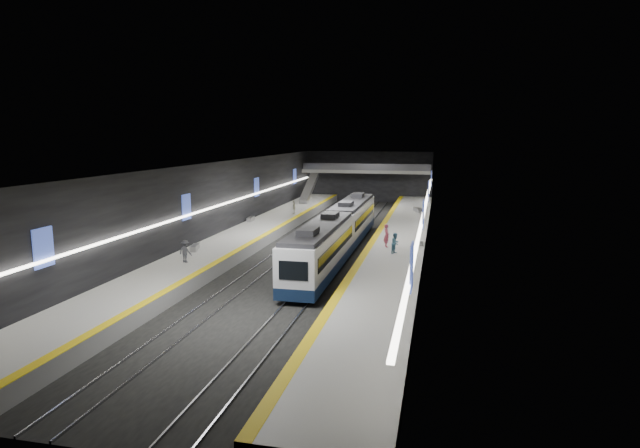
% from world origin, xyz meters
% --- Properties ---
extents(ground, '(70.00, 70.00, 0.00)m').
position_xyz_m(ground, '(0.00, 0.00, 0.00)').
color(ground, black).
rests_on(ground, ground).
extents(ceiling, '(20.00, 70.00, 0.04)m').
position_xyz_m(ceiling, '(0.00, 0.00, 8.00)').
color(ceiling, beige).
rests_on(ceiling, wall_left).
extents(wall_left, '(0.04, 70.00, 8.00)m').
position_xyz_m(wall_left, '(-10.00, 0.00, 4.00)').
color(wall_left, black).
rests_on(wall_left, ground).
extents(wall_right, '(0.04, 70.00, 8.00)m').
position_xyz_m(wall_right, '(10.00, 0.00, 4.00)').
color(wall_right, black).
rests_on(wall_right, ground).
extents(wall_back, '(20.00, 0.04, 8.00)m').
position_xyz_m(wall_back, '(0.00, 35.00, 4.00)').
color(wall_back, black).
rests_on(wall_back, ground).
extents(wall_front, '(20.00, 0.04, 8.00)m').
position_xyz_m(wall_front, '(0.00, -35.00, 4.00)').
color(wall_front, black).
rests_on(wall_front, ground).
extents(platform_left, '(5.00, 70.00, 1.00)m').
position_xyz_m(platform_left, '(-7.50, 0.00, 0.50)').
color(platform_left, slate).
rests_on(platform_left, ground).
extents(tile_surface_left, '(5.00, 70.00, 0.02)m').
position_xyz_m(tile_surface_left, '(-7.50, 0.00, 1.01)').
color(tile_surface_left, '#B7B7B2').
rests_on(tile_surface_left, platform_left).
extents(tactile_strip_left, '(0.60, 70.00, 0.02)m').
position_xyz_m(tactile_strip_left, '(-5.30, 0.00, 1.02)').
color(tactile_strip_left, yellow).
rests_on(tactile_strip_left, platform_left).
extents(platform_right, '(5.00, 70.00, 1.00)m').
position_xyz_m(platform_right, '(7.50, 0.00, 0.50)').
color(platform_right, slate).
rests_on(platform_right, ground).
extents(tile_surface_right, '(5.00, 70.00, 0.02)m').
position_xyz_m(tile_surface_right, '(7.50, 0.00, 1.01)').
color(tile_surface_right, '#B7B7B2').
rests_on(tile_surface_right, platform_right).
extents(tactile_strip_right, '(0.60, 70.00, 0.02)m').
position_xyz_m(tactile_strip_right, '(5.30, 0.00, 1.02)').
color(tactile_strip_right, yellow).
rests_on(tactile_strip_right, platform_right).
extents(rails, '(6.52, 70.00, 0.12)m').
position_xyz_m(rails, '(-0.00, 0.00, 0.06)').
color(rails, gray).
rests_on(rails, ground).
extents(train, '(2.69, 30.04, 3.60)m').
position_xyz_m(train, '(2.50, -3.83, 2.20)').
color(train, '#10213E').
rests_on(train, ground).
extents(ad_posters, '(19.94, 53.50, 2.20)m').
position_xyz_m(ad_posters, '(-0.00, 1.00, 4.50)').
color(ad_posters, '#394DAB').
rests_on(ad_posters, wall_left).
extents(cove_light_left, '(0.25, 68.60, 0.12)m').
position_xyz_m(cove_light_left, '(-9.80, 0.00, 3.80)').
color(cove_light_left, white).
rests_on(cove_light_left, wall_left).
extents(cove_light_right, '(0.25, 68.60, 0.12)m').
position_xyz_m(cove_light_right, '(9.80, 0.00, 3.80)').
color(cove_light_right, white).
rests_on(cove_light_right, wall_right).
extents(mezzanine_bridge, '(20.00, 3.00, 1.50)m').
position_xyz_m(mezzanine_bridge, '(0.00, 32.93, 5.04)').
color(mezzanine_bridge, gray).
rests_on(mezzanine_bridge, wall_left).
extents(escalator, '(1.20, 7.50, 3.92)m').
position_xyz_m(escalator, '(-7.50, 26.00, 2.90)').
color(escalator, '#99999E').
rests_on(escalator, platform_left).
extents(bench_left_near, '(0.95, 1.88, 0.44)m').
position_xyz_m(bench_left_near, '(-8.80, -9.02, 1.22)').
color(bench_left_near, '#99999E').
rests_on(bench_left_near, platform_left).
extents(bench_left_far, '(0.71, 1.88, 0.45)m').
position_xyz_m(bench_left_far, '(-9.50, 6.58, 1.22)').
color(bench_left_far, '#99999E').
rests_on(bench_left_far, platform_left).
extents(bench_right_near, '(0.73, 1.87, 0.45)m').
position_xyz_m(bench_right_near, '(9.50, -2.32, 1.22)').
color(bench_right_near, '#99999E').
rests_on(bench_right_near, platform_right).
extents(bench_right_far, '(1.22, 2.11, 0.50)m').
position_xyz_m(bench_right_far, '(8.50, 18.14, 1.25)').
color(bench_right_far, '#99999E').
rests_on(bench_right_far, platform_right).
extents(passenger_right_a, '(0.72, 0.85, 1.98)m').
position_xyz_m(passenger_right_a, '(6.77, -4.20, 1.99)').
color(passenger_right_a, '#BA455B').
rests_on(passenger_right_a, platform_right).
extents(passenger_right_b, '(0.93, 1.02, 1.70)m').
position_xyz_m(passenger_right_b, '(7.73, -6.62, 1.85)').
color(passenger_right_b, teal).
rests_on(passenger_right_b, platform_right).
extents(passenger_left_a, '(0.56, 1.04, 1.68)m').
position_xyz_m(passenger_left_a, '(-6.17, 12.82, 1.84)').
color(passenger_left_a, beige).
rests_on(passenger_left_a, platform_left).
extents(passenger_left_b, '(1.24, 0.89, 1.73)m').
position_xyz_m(passenger_left_b, '(-7.54, -13.19, 1.86)').
color(passenger_left_b, '#414349').
rests_on(passenger_left_b, platform_left).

